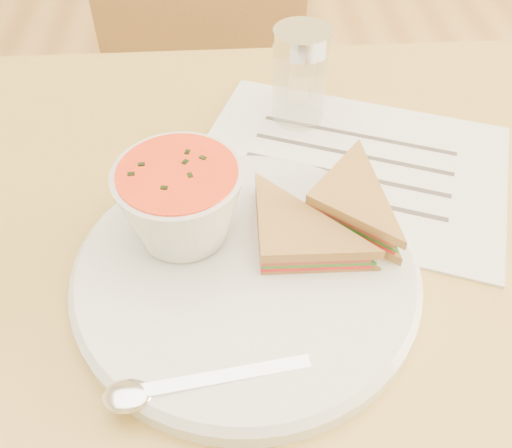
{
  "coord_description": "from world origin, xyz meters",
  "views": [
    {
      "loc": [
        -0.03,
        -0.36,
        1.15
      ],
      "look_at": [
        -0.0,
        -0.03,
        0.8
      ],
      "focal_mm": 40.0,
      "sensor_mm": 36.0,
      "label": 1
    }
  ],
  "objects_px": {
    "soup_bowl": "(181,206)",
    "condiment_shaker": "(300,77)",
    "plate": "(246,274)",
    "chair_far": "(191,110)",
    "dining_table": "(258,414)"
  },
  "relations": [
    {
      "from": "soup_bowl",
      "to": "condiment_shaker",
      "type": "bearing_deg",
      "value": 56.98
    },
    {
      "from": "plate",
      "to": "condiment_shaker",
      "type": "bearing_deg",
      "value": 72.95
    },
    {
      "from": "chair_far",
      "to": "plate",
      "type": "distance_m",
      "value": 0.68
    },
    {
      "from": "dining_table",
      "to": "condiment_shaker",
      "type": "relative_size",
      "value": 8.96
    },
    {
      "from": "dining_table",
      "to": "condiment_shaker",
      "type": "height_order",
      "value": "condiment_shaker"
    },
    {
      "from": "plate",
      "to": "soup_bowl",
      "type": "xyz_separation_m",
      "value": [
        -0.05,
        0.04,
        0.05
      ]
    },
    {
      "from": "chair_far",
      "to": "plate",
      "type": "height_order",
      "value": "chair_far"
    },
    {
      "from": "dining_table",
      "to": "soup_bowl",
      "type": "relative_size",
      "value": 9.06
    },
    {
      "from": "dining_table",
      "to": "condiment_shaker",
      "type": "bearing_deg",
      "value": 72.84
    },
    {
      "from": "soup_bowl",
      "to": "condiment_shaker",
      "type": "distance_m",
      "value": 0.23
    },
    {
      "from": "soup_bowl",
      "to": "chair_far",
      "type": "bearing_deg",
      "value": 92.63
    },
    {
      "from": "plate",
      "to": "soup_bowl",
      "type": "height_order",
      "value": "soup_bowl"
    },
    {
      "from": "plate",
      "to": "soup_bowl",
      "type": "relative_size",
      "value": 2.74
    },
    {
      "from": "condiment_shaker",
      "to": "plate",
      "type": "bearing_deg",
      "value": -107.05
    },
    {
      "from": "dining_table",
      "to": "plate",
      "type": "distance_m",
      "value": 0.39
    }
  ]
}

